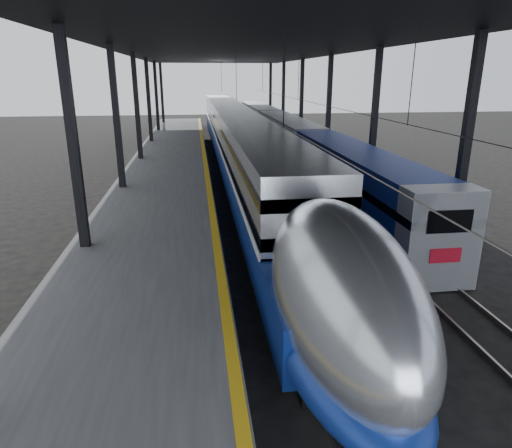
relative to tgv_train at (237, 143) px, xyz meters
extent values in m
plane|color=black|center=(-2.00, -24.79, -2.13)|extent=(160.00, 160.00, 0.00)
cube|color=#4C4C4F|center=(-5.50, -4.79, -1.63)|extent=(6.00, 80.00, 1.00)
cube|color=gold|center=(-2.70, -4.79, -1.13)|extent=(0.30, 80.00, 0.01)
cube|color=slate|center=(-0.72, -4.79, -2.05)|extent=(0.08, 80.00, 0.16)
cube|color=slate|center=(0.72, -4.79, -2.05)|extent=(0.08, 80.00, 0.16)
cube|color=slate|center=(4.28, -4.79, -2.05)|extent=(0.08, 80.00, 0.16)
cube|color=slate|center=(5.72, -4.79, -2.05)|extent=(0.08, 80.00, 0.16)
cube|color=black|center=(-7.80, -19.79, 2.37)|extent=(0.35, 0.35, 9.00)
cube|color=black|center=(7.60, -19.79, 2.37)|extent=(0.35, 0.35, 9.00)
cube|color=black|center=(-7.80, -9.79, 2.37)|extent=(0.35, 0.35, 9.00)
cube|color=black|center=(7.60, -9.79, 2.37)|extent=(0.35, 0.35, 9.00)
cube|color=black|center=(-7.80, 0.21, 2.37)|extent=(0.35, 0.35, 9.00)
cube|color=black|center=(7.60, 0.21, 2.37)|extent=(0.35, 0.35, 9.00)
cube|color=black|center=(-7.80, 10.21, 2.37)|extent=(0.35, 0.35, 9.00)
cube|color=black|center=(7.60, 10.21, 2.37)|extent=(0.35, 0.35, 9.00)
cube|color=black|center=(-7.80, 20.21, 2.37)|extent=(0.35, 0.35, 9.00)
cube|color=black|center=(7.60, 20.21, 2.37)|extent=(0.35, 0.35, 9.00)
cube|color=black|center=(-7.80, 30.21, 2.37)|extent=(0.35, 0.35, 9.00)
cube|color=black|center=(7.60, 30.21, 2.37)|extent=(0.35, 0.35, 9.00)
cube|color=black|center=(-0.10, -4.79, 7.12)|extent=(18.00, 75.00, 0.45)
cylinder|color=slate|center=(0.00, -4.79, 3.37)|extent=(0.03, 74.00, 0.03)
cylinder|color=slate|center=(5.00, -4.79, 3.37)|extent=(0.03, 74.00, 0.03)
cube|color=silver|center=(0.00, 4.01, 0.31)|extent=(3.07, 57.00, 4.24)
cube|color=navy|center=(0.00, 2.51, -1.02)|extent=(3.16, 62.00, 1.64)
cube|color=silver|center=(0.00, 4.01, -0.17)|extent=(3.18, 57.00, 0.11)
cube|color=black|center=(0.00, 4.01, 1.53)|extent=(3.12, 57.00, 0.45)
cube|color=black|center=(0.00, 4.01, 0.31)|extent=(3.12, 57.00, 0.45)
ellipsoid|color=silver|center=(0.00, -27.49, 0.15)|extent=(3.07, 8.40, 4.24)
ellipsoid|color=navy|center=(0.00, -27.49, -1.07)|extent=(3.16, 8.40, 1.80)
ellipsoid|color=black|center=(0.00, -30.09, 1.00)|extent=(1.59, 2.20, 0.95)
cube|color=black|center=(0.00, -27.49, -1.93)|extent=(2.33, 2.60, 0.40)
cube|color=black|center=(0.00, -5.49, -1.93)|extent=(2.33, 2.60, 0.40)
cube|color=navy|center=(5.00, -14.65, -0.25)|extent=(2.64, 18.00, 3.58)
cube|color=#999CA2|center=(5.00, -23.05, -0.25)|extent=(2.69, 1.20, 3.63)
cube|color=black|center=(5.00, -23.67, 0.55)|extent=(1.60, 0.06, 0.80)
cube|color=#A50C1C|center=(5.00, -23.67, -0.67)|extent=(1.13, 0.06, 0.52)
cube|color=#999CA2|center=(5.00, 4.35, -0.25)|extent=(2.64, 18.00, 3.58)
cube|color=#999CA2|center=(5.00, 23.35, -0.25)|extent=(2.64, 18.00, 3.58)
cube|color=black|center=(5.00, -20.65, -1.95)|extent=(2.07, 2.40, 0.36)
cube|color=black|center=(5.00, 1.35, -1.95)|extent=(2.07, 2.40, 0.36)
camera|label=1|loc=(-3.35, -37.24, 5.23)|focal=32.00mm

